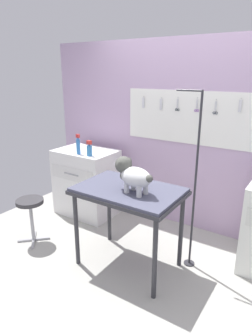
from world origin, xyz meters
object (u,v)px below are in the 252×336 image
object	(u,v)px
grooming_arm	(194,190)
counter_left	(87,182)
shampoo_bottle	(89,149)
dog	(132,174)
stool	(30,208)
grooming_table	(129,196)

from	to	relation	value
grooming_arm	counter_left	xyz separation A→B (m)	(-1.66, 0.33, -0.37)
grooming_arm	shampoo_bottle	distance (m)	1.47
grooming_arm	dog	world-z (taller)	grooming_arm
stool	shampoo_bottle	world-z (taller)	shampoo_bottle
grooming_arm	stool	xyz separation A→B (m)	(-1.70, -0.60, -0.40)
counter_left	stool	bearing A→B (deg)	-92.44
counter_left	grooming_arm	bearing A→B (deg)	-11.37
grooming_table	counter_left	size ratio (longest dim) A/B	1.12
grooming_table	shampoo_bottle	distance (m)	1.09
grooming_table	shampoo_bottle	bearing A→B (deg)	150.50
counter_left	shampoo_bottle	bearing A→B (deg)	-37.52
shampoo_bottle	grooming_arm	bearing A→B (deg)	-6.60
grooming_table	grooming_arm	bearing A→B (deg)	34.46
grooming_arm	shampoo_bottle	size ratio (longest dim) A/B	9.13
grooming_arm	dog	xyz separation A→B (m)	(-0.44, -0.41, 0.20)
grooming_arm	counter_left	size ratio (longest dim) A/B	1.95
stool	shampoo_bottle	size ratio (longest dim) A/B	2.74
grooming_table	stool	bearing A→B (deg)	-168.27
dog	shampoo_bottle	xyz separation A→B (m)	(-1.00, 0.58, -0.04)
stool	counter_left	bearing A→B (deg)	87.56
shampoo_bottle	grooming_table	bearing A→B (deg)	-29.50
counter_left	dog	bearing A→B (deg)	-31.52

